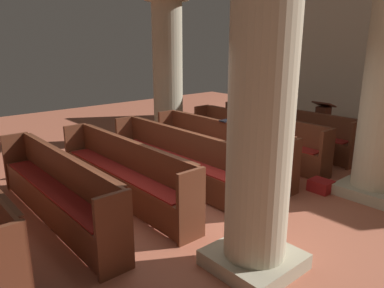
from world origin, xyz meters
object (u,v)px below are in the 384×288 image
at_px(hymn_book, 225,121).
at_px(pew_row_4, 123,170).
at_px(pew_row_2, 219,145).
at_px(pillar_aisle_rear, 262,98).
at_px(pew_row_0, 285,129).
at_px(pew_row_1, 255,136).
at_px(lectern, 322,126).
at_px(pew_row_3, 176,156).
at_px(kneeler_box_red, 321,186).
at_px(pew_row_5, 56,187).
at_px(pillar_far_side, 168,65).

bearing_deg(hymn_book, pew_row_4, -89.21).
bearing_deg(pew_row_2, pillar_aisle_rear, -38.13).
distance_m(pew_row_0, pew_row_1, 1.09).
xyz_separation_m(pew_row_0, pew_row_1, (0.00, -1.09, 0.00)).
height_order(pew_row_2, lectern, lectern).
bearing_deg(pew_row_3, pew_row_2, 90.00).
bearing_deg(pew_row_3, hymn_book, 91.46).
distance_m(pew_row_3, pillar_aisle_rear, 3.09).
xyz_separation_m(pew_row_1, pew_row_4, (0.00, -3.26, 0.00)).
relative_size(pew_row_4, kneeler_box_red, 9.39).
distance_m(pew_row_2, pillar_aisle_rear, 3.57).
relative_size(pillar_aisle_rear, kneeler_box_red, 10.21).
height_order(pew_row_0, hymn_book, hymn_book).
bearing_deg(kneeler_box_red, hymn_book, -169.43).
distance_m(pew_row_0, pew_row_2, 2.17).
height_order(pew_row_1, hymn_book, hymn_book).
relative_size(pew_row_2, hymn_book, 15.60).
bearing_deg(hymn_book, pew_row_0, 89.06).
xyz_separation_m(pew_row_5, pillar_far_side, (-2.53, 3.94, 1.42)).
distance_m(pew_row_2, hymn_book, 0.50).
bearing_deg(kneeler_box_red, pew_row_0, 139.71).
relative_size(pew_row_2, pew_row_3, 1.00).
bearing_deg(hymn_book, pillar_aisle_rear, -40.29).
xyz_separation_m(pew_row_3, lectern, (0.30, 4.39, -0.06)).
distance_m(pew_row_5, lectern, 6.57).
xyz_separation_m(pillar_aisle_rear, kneeler_box_red, (-0.66, 2.57, -1.84)).
xyz_separation_m(pew_row_0, lectern, (0.30, 1.13, -0.06)).
xyz_separation_m(pew_row_4, lectern, (0.30, 5.48, -0.06)).
relative_size(pew_row_0, kneeler_box_red, 9.39).
xyz_separation_m(pew_row_2, kneeler_box_red, (1.91, 0.55, -0.41)).
relative_size(pew_row_1, pillar_far_side, 0.92).
bearing_deg(pillar_aisle_rear, kneeler_box_red, 104.41).
xyz_separation_m(pew_row_4, pillar_far_side, (-2.53, 2.85, 1.42)).
bearing_deg(pew_row_4, pew_row_0, 90.00).
xyz_separation_m(pew_row_4, pew_row_5, (0.00, -1.09, 0.00)).
xyz_separation_m(pew_row_0, pew_row_3, (0.00, -3.26, 0.00)).
bearing_deg(kneeler_box_red, pew_row_2, -163.89).
bearing_deg(pew_row_5, pew_row_2, 90.00).
bearing_deg(pew_row_1, pew_row_3, -90.00).
bearing_deg(pew_row_5, kneeler_box_red, 63.36).
relative_size(pew_row_3, pew_row_4, 1.00).
xyz_separation_m(pew_row_1, hymn_book, (-0.03, -0.90, 0.47)).
bearing_deg(pillar_far_side, pew_row_5, -57.33).
relative_size(pew_row_1, kneeler_box_red, 9.39).
height_order(pew_row_5, pillar_far_side, pillar_far_side).
xyz_separation_m(pillar_aisle_rear, lectern, (-2.27, 5.33, -1.48)).
distance_m(pew_row_4, hymn_book, 2.41).
height_order(pew_row_2, hymn_book, hymn_book).
relative_size(pew_row_4, pillar_far_side, 0.92).
xyz_separation_m(pew_row_0, pew_row_5, (0.00, -5.44, 0.00)).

